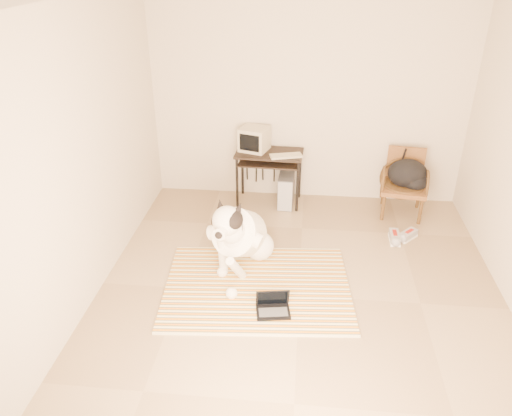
# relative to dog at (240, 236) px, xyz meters

# --- Properties ---
(floor) EXTENTS (4.50, 4.50, 0.00)m
(floor) POSITION_rel_dog_xyz_m (0.65, -0.46, -0.37)
(floor) COLOR #957E5B
(floor) RESTS_ON ground
(ceiling) EXTENTS (4.50, 4.50, 0.00)m
(ceiling) POSITION_rel_dog_xyz_m (0.65, -0.46, 2.33)
(ceiling) COLOR white
(ceiling) RESTS_ON wall_back
(wall_back) EXTENTS (4.50, 0.00, 4.50)m
(wall_back) POSITION_rel_dog_xyz_m (0.65, 1.79, 0.98)
(wall_back) COLOR beige
(wall_back) RESTS_ON floor
(wall_front) EXTENTS (4.50, 0.00, 4.50)m
(wall_front) POSITION_rel_dog_xyz_m (0.65, -2.71, 0.98)
(wall_front) COLOR beige
(wall_front) RESTS_ON floor
(wall_left) EXTENTS (0.00, 4.50, 4.50)m
(wall_left) POSITION_rel_dog_xyz_m (-1.35, -0.46, 0.98)
(wall_left) COLOR beige
(wall_left) RESTS_ON floor
(rug) EXTENTS (1.96, 1.56, 0.02)m
(rug) POSITION_rel_dog_xyz_m (0.22, -0.38, -0.36)
(rug) COLOR orange
(rug) RESTS_ON floor
(dog) EXTENTS (0.65, 1.30, 0.94)m
(dog) POSITION_rel_dog_xyz_m (0.00, 0.00, 0.00)
(dog) COLOR white
(dog) RESTS_ON rug
(laptop) EXTENTS (0.35, 0.27, 0.22)m
(laptop) POSITION_rel_dog_xyz_m (0.41, -0.74, -0.30)
(laptop) COLOR black
(laptop) RESTS_ON rug
(computer_desk) EXTENTS (0.88, 0.51, 0.71)m
(computer_desk) POSITION_rel_dog_xyz_m (0.18, 1.51, 0.24)
(computer_desk) COLOR black
(computer_desk) RESTS_ON floor
(crt_monitor) EXTENTS (0.41, 0.40, 0.30)m
(crt_monitor) POSITION_rel_dog_xyz_m (-0.02, 1.58, 0.49)
(crt_monitor) COLOR #B6AD8F
(crt_monitor) RESTS_ON computer_desk
(desk_keyboard) EXTENTS (0.42, 0.25, 0.03)m
(desk_keyboard) POSITION_rel_dog_xyz_m (0.40, 1.39, 0.35)
(desk_keyboard) COLOR #B6AD8F
(desk_keyboard) RESTS_ON computer_desk
(pc_tower) EXTENTS (0.21, 0.46, 0.43)m
(pc_tower) POSITION_rel_dog_xyz_m (0.42, 1.49, -0.16)
(pc_tower) COLOR #48484B
(pc_tower) RESTS_ON floor
(rattan_chair) EXTENTS (0.60, 0.59, 0.82)m
(rattan_chair) POSITION_rel_dog_xyz_m (1.89, 1.42, 0.04)
(rattan_chair) COLOR brown
(rattan_chair) RESTS_ON floor
(backpack) EXTENTS (0.49, 0.41, 0.36)m
(backpack) POSITION_rel_dog_xyz_m (1.93, 1.38, 0.17)
(backpack) COLOR black
(backpack) RESTS_ON rattan_chair
(sneaker_left) EXTENTS (0.12, 0.28, 0.10)m
(sneaker_left) POSITION_rel_dog_xyz_m (1.72, 0.69, -0.33)
(sneaker_left) COLOR white
(sneaker_left) RESTS_ON floor
(sneaker_right) EXTENTS (0.26, 0.27, 0.09)m
(sneaker_right) POSITION_rel_dog_xyz_m (1.89, 0.75, -0.33)
(sneaker_right) COLOR white
(sneaker_right) RESTS_ON floor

